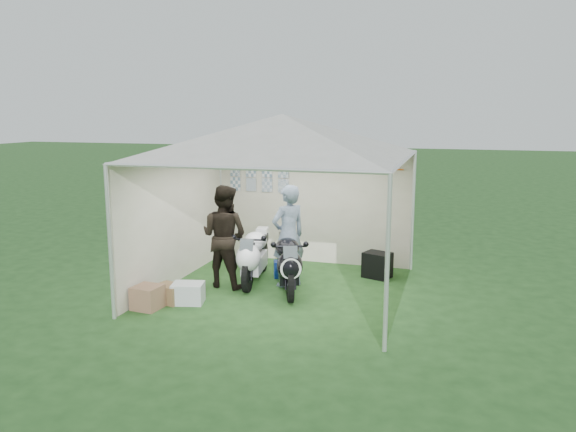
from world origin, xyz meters
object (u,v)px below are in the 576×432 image
object	(u,v)px
crate_0	(188,293)
crate_3	(170,293)
paddock_stand	(285,269)
motorcycle_white	(254,255)
equipment_box	(377,265)
canopy_tent	(283,140)
person_dark_jacket	(224,236)
crate_1	(148,297)
crate_2	(170,293)
motorcycle_black	(288,262)
person_blue_jacket	(288,236)

from	to	relation	value
crate_0	crate_3	xyz separation A→B (m)	(-0.30, -0.06, -0.02)
paddock_stand	crate_3	world-z (taller)	paddock_stand
motorcycle_white	crate_0	xyz separation A→B (m)	(-0.63, -1.35, -0.35)
motorcycle_white	equipment_box	distance (m)	2.31
canopy_tent	person_dark_jacket	distance (m)	1.98
person_dark_jacket	crate_1	bearing A→B (deg)	72.74
person_dark_jacket	crate_3	bearing A→B (deg)	73.14
crate_2	crate_0	bearing A→B (deg)	-13.03
motorcycle_black	paddock_stand	world-z (taller)	motorcycle_black
crate_0	motorcycle_black	bearing A→B (deg)	37.33
crate_0	crate_1	distance (m)	0.64
crate_0	crate_3	distance (m)	0.31
canopy_tent	crate_0	bearing A→B (deg)	-139.50
paddock_stand	person_blue_jacket	world-z (taller)	person_blue_jacket
motorcycle_white	crate_2	world-z (taller)	motorcycle_white
crate_0	crate_2	xyz separation A→B (m)	(-0.38, 0.09, -0.06)
crate_1	crate_3	bearing A→B (deg)	62.99
person_blue_jacket	crate_2	xyz separation A→B (m)	(-1.65, -1.27, -0.79)
equipment_box	motorcycle_white	bearing A→B (deg)	-155.28
motorcycle_black	crate_1	distance (m)	2.38
equipment_box	crate_3	bearing A→B (deg)	-141.86
equipment_box	crate_3	world-z (taller)	equipment_box
equipment_box	crate_0	xyz separation A→B (m)	(-2.71, -2.31, -0.07)
crate_3	person_dark_jacket	bearing A→B (deg)	64.59
person_blue_jacket	crate_3	world-z (taller)	person_blue_jacket
crate_3	motorcycle_white	bearing A→B (deg)	56.54
motorcycle_black	person_blue_jacket	bearing A→B (deg)	84.85
crate_0	crate_1	size ratio (longest dim) A/B	1.21
person_dark_jacket	motorcycle_white	bearing A→B (deg)	-132.99
paddock_stand	person_dark_jacket	bearing A→B (deg)	-135.91
paddock_stand	person_blue_jacket	distance (m)	0.91
person_dark_jacket	crate_0	bearing A→B (deg)	86.94
person_blue_jacket	crate_0	world-z (taller)	person_blue_jacket
person_blue_jacket	equipment_box	size ratio (longest dim) A/B	3.80
canopy_tent	crate_1	bearing A→B (deg)	-139.45
canopy_tent	motorcycle_black	bearing A→B (deg)	-21.60
motorcycle_white	crate_0	world-z (taller)	motorcycle_white
equipment_box	crate_3	size ratio (longest dim) A/B	1.07
crate_2	crate_1	bearing A→B (deg)	-101.95
motorcycle_black	person_dark_jacket	xyz separation A→B (m)	(-1.15, -0.02, 0.38)
equipment_box	person_dark_jacket	bearing A→B (deg)	-152.69
canopy_tent	crate_3	world-z (taller)	canopy_tent
canopy_tent	equipment_box	world-z (taller)	canopy_tent
motorcycle_white	canopy_tent	bearing A→B (deg)	-31.75
canopy_tent	person_dark_jacket	bearing A→B (deg)	-176.70
person_blue_jacket	crate_3	size ratio (longest dim) A/B	4.07
motorcycle_black	equipment_box	distance (m)	1.87
person_blue_jacket	crate_3	distance (m)	2.25
equipment_box	crate_2	bearing A→B (deg)	-144.27
canopy_tent	motorcycle_black	size ratio (longest dim) A/B	3.13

